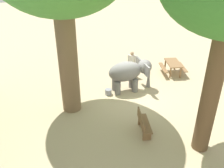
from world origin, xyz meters
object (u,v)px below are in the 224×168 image
elephant (130,72)px  wooden_bench (143,123)px  feed_bucket (108,92)px  person_handler (132,62)px  picnic_table_near (173,65)px

elephant → wooden_bench: elephant is taller
wooden_bench → feed_bucket: wooden_bench is taller
elephant → person_handler: size_ratio=1.56×
feed_bucket → wooden_bench: bearing=-176.7°
elephant → person_handler: bearing=64.2°
wooden_bench → feed_bucket: (3.55, 0.20, -0.31)m
picnic_table_near → feed_bucket: bearing=117.8°
person_handler → wooden_bench: size_ratio=1.11×
picnic_table_near → feed_bucket: size_ratio=5.24×
person_handler → elephant: bearing=7.2°
elephant → wooden_bench: (-3.57, 1.08, -0.65)m
wooden_bench → feed_bucket: bearing=-159.3°
wooden_bench → picnic_table_near: (4.36, -4.54, 0.12)m
elephant → feed_bucket: 1.60m
person_handler → picnic_table_near: size_ratio=0.86×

